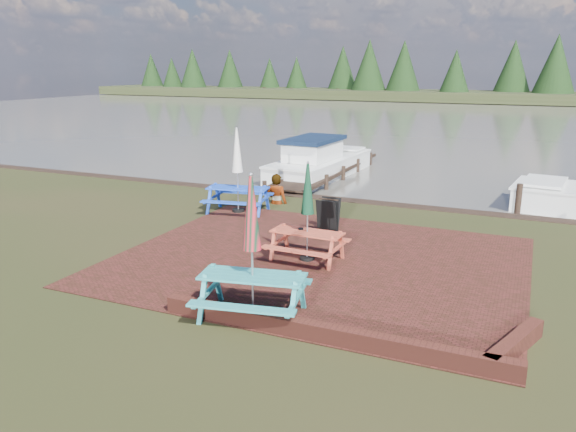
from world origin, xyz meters
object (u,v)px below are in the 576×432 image
Objects in this scene: picnic_table_blue at (238,184)px; boat_jetty at (319,163)px; jetty at (327,170)px; picnic_table_red at (307,227)px; person at (276,174)px; chalkboard at (328,215)px; picnic_table_teal at (252,269)px.

picnic_table_blue reaches higher than boat_jetty.
picnic_table_red is at bearing -72.55° from jetty.
boat_jetty is 3.39× the size of person.
picnic_table_red is 0.35× the size of boat_jetty.
chalkboard is 0.10× the size of jetty.
chalkboard is 3.48m from person.
picnic_table_teal reaches higher than picnic_table_red.
picnic_table_teal reaches higher than person.
picnic_table_teal is at bearing -75.55° from jetty.
picnic_table_blue is 0.28× the size of jetty.
jetty is at bearing 77.35° from picnic_table_blue.
picnic_table_teal is at bearing 107.36° from person.
picnic_table_red reaches higher than chalkboard.
chalkboard is 0.46× the size of person.
picnic_table_teal reaches higher than boat_jetty.
picnic_table_red is 1.17× the size of person.
picnic_table_red reaches higher than boat_jetty.
person is (0.29, -5.64, 0.85)m from jetty.
person is (-2.59, 2.27, 0.51)m from chalkboard.
picnic_table_blue is (-3.55, 3.22, 0.09)m from picnic_table_red.
picnic_table_blue is 3.31m from chalkboard.
jetty is (-3.25, 10.33, -0.68)m from picnic_table_red.
chalkboard is at bearing -63.93° from boat_jetty.
picnic_table_teal reaches higher than jetty.
picnic_table_red is at bearing 117.46° from person.
picnic_table_blue reaches higher than picnic_table_red.
person is (-3.18, 7.84, 0.07)m from picnic_table_teal.
jetty is at bearing -91.72° from person.
picnic_table_teal is 1.33× the size of person.
picnic_table_blue is 0.39× the size of boat_jetty.
person is at bearing 140.04° from chalkboard.
picnic_table_blue is at bearing -92.42° from jetty.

